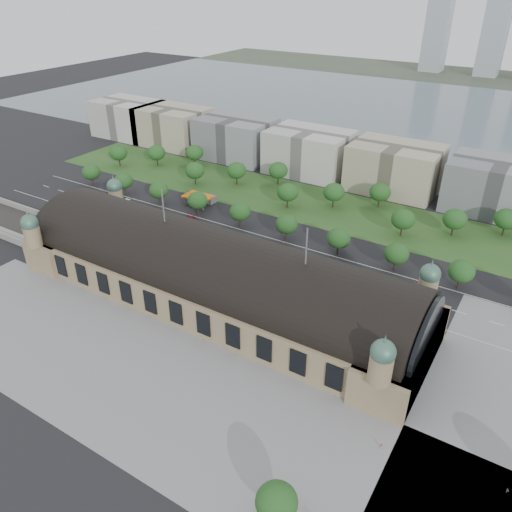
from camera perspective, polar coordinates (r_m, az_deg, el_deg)
The scene contains 56 objects.
ground at distance 178.81m, azimuth -4.81°, elevation -4.91°, with size 900.00×900.00×0.00m, color black.
station at distance 173.17m, azimuth -4.95°, elevation -2.12°, with size 150.00×48.40×44.30m.
track_cutting at distance 251.48m, azimuth -25.83°, elevation 3.05°, with size 70.00×24.00×3.10m.
plaza_south at distance 148.25m, azimuth -11.94°, elevation -14.27°, with size 190.00×48.00×0.12m, color gray.
road_slab at distance 215.07m, azimuth -3.14°, elevation 1.61°, with size 260.00×26.00×0.10m, color black.
grass_belt at distance 255.29m, azimuth 4.87°, elevation 6.29°, with size 300.00×45.00×0.10m, color #285221.
petrol_station at distance 251.87m, azimuth -5.99°, elevation 6.62°, with size 14.00×13.00×5.05m.
lake at distance 435.96m, azimuth 19.79°, elevation 14.70°, with size 700.00×320.00×0.08m, color slate.
far_shore at distance 629.09m, azimuth 24.56°, elevation 18.08°, with size 700.00×120.00×0.14m, color #44513D.
far_tower_left at distance 644.99m, azimuth 19.96°, elevation 22.80°, with size 24.00×24.00×80.00m, color #9EA8B2.
far_tower_mid at distance 633.49m, azimuth 25.59°, elevation 21.90°, with size 24.00×24.00×85.00m, color #9EA8B2.
office_0 at distance 371.24m, azimuth -14.34°, elevation 15.01°, with size 45.00×32.00×24.00m, color beige.
office_1 at distance 344.40m, azimuth -9.46°, elevation 14.39°, with size 45.00×32.00×24.00m, color #B8AC90.
office_2 at distance 314.80m, azimuth -2.33°, elevation 13.30°, with size 45.00×32.00×24.00m, color gray.
office_3 at distance 290.85m, azimuth 6.05°, elevation 11.75°, with size 45.00×32.00×24.00m, color beige.
office_4 at distance 274.01m, azimuth 15.55°, elevation 9.67°, with size 45.00×32.00×24.00m, color #B8AC90.
office_5 at distance 265.66m, azimuth 25.83°, elevation 7.11°, with size 45.00×32.00×24.00m, color gray.
tree_row_0 at distance 285.78m, azimuth -18.32°, elevation 9.09°, with size 9.60×9.60×11.52m.
tree_row_1 at distance 268.63m, azimuth -14.90°, elevation 8.31°, with size 9.60×9.60×11.52m.
tree_row_2 at distance 252.60m, azimuth -11.04°, elevation 7.39°, with size 9.60×9.60×11.52m.
tree_row_3 at distance 237.91m, azimuth -6.71°, elevation 6.32°, with size 9.60×9.60×11.52m.
tree_row_4 at distance 224.83m, azimuth -1.85°, elevation 5.07°, with size 9.60×9.60×11.52m.
tree_row_5 at distance 213.66m, azimuth 3.53°, elevation 3.63°, with size 9.60×9.60×11.52m.
tree_row_6 at distance 204.70m, azimuth 9.42°, elevation 2.02°, with size 9.60×9.60×11.52m.
tree_row_7 at distance 198.25m, azimuth 15.76°, elevation 0.25°, with size 9.60×9.60×11.52m.
tree_row_8 at distance 194.58m, azimuth 22.43°, elevation -1.60°, with size 9.60×9.60×11.52m.
tree_belt_0 at distance 311.30m, azimuth -15.45°, elevation 11.30°, with size 10.40×10.40×12.48m.
tree_belt_1 at distance 306.32m, azimuth -11.30°, elevation 11.50°, with size 10.40×10.40×12.48m.
tree_belt_2 at distance 302.93m, azimuth -7.04°, elevation 11.65°, with size 10.40×10.40×12.48m.
tree_belt_3 at distance 273.99m, azimuth -7.01°, elevation 9.66°, with size 10.40×10.40×12.48m.
tree_belt_4 at distance 272.32m, azimuth -2.24°, elevation 9.74°, with size 10.40×10.40×12.48m.
tree_belt_5 at distance 272.50m, azimuth 2.56°, elevation 9.74°, with size 10.40×10.40×12.48m.
tree_belt_6 at distance 244.39m, azimuth 3.65°, elevation 7.28°, with size 10.40×10.40×12.48m.
tree_belt_7 at distance 246.94m, azimuth 8.90°, elevation 7.22°, with size 10.40×10.40×12.48m.
tree_belt_8 at distance 251.49m, azimuth 14.00°, elevation 7.10°, with size 10.40×10.40×12.48m.
tree_belt_9 at distance 225.57m, azimuth 16.47°, elevation 4.05°, with size 10.40×10.40×12.48m.
tree_belt_10 at distance 233.03m, azimuth 21.78°, elevation 3.94°, with size 10.40×10.40×12.48m.
tree_belt_11 at distance 242.35m, azimuth 26.72°, elevation 3.80°, with size 10.40×10.40×12.48m.
tree_plaza_s at distance 114.35m, azimuth 2.37°, elevation -26.26°, with size 9.00×9.00×10.64m.
traffic_car_1 at distance 268.02m, azimuth -17.32°, elevation 6.33°, with size 1.40×4.02×1.33m, color gray.
traffic_car_2 at distance 225.73m, azimuth -8.61°, elevation 2.92°, with size 2.18×4.72×1.31m, color black.
traffic_car_3 at distance 236.58m, azimuth -7.35°, elevation 4.34°, with size 1.92×4.71×1.37m, color maroon.
traffic_car_4 at distance 192.11m, azimuth 3.88°, elevation -1.94°, with size 1.55×3.85×1.31m, color #172441.
traffic_car_5 at distance 195.93m, azimuth 9.14°, elevation -1.59°, with size 1.44×4.13×1.36m, color slate.
parked_car_0 at distance 223.81m, azimuth -13.06°, elevation 2.24°, with size 1.61×4.61×1.52m, color black.
parked_car_1 at distance 229.90m, azimuth -14.73°, elevation 2.80°, with size 2.69×5.84×1.62m, color #9B2C13.
parked_car_2 at distance 223.69m, azimuth -13.01°, elevation 2.21°, with size 1.96×4.83×1.40m, color #1A234B.
parked_car_3 at distance 221.64m, azimuth -12.43°, elevation 2.03°, with size 1.82×4.52×1.54m, color #55585C.
parked_car_4 at distance 226.97m, azimuth -13.94°, elevation 2.54°, with size 1.70×4.88×1.61m, color white.
parked_car_5 at distance 218.89m, azimuth -11.33°, elevation 1.80°, with size 2.68×5.82×1.62m, color #919499.
parked_car_6 at distance 202.91m, azimuth -5.92°, elevation -0.12°, with size 2.26×5.56×1.61m, color black.
bus_west at distance 197.90m, azimuth 1.90°, elevation -0.51°, with size 2.79×11.94×3.33m, color #B3251C.
bus_mid at distance 190.88m, azimuth 6.59°, elevation -1.96°, with size 2.74×11.72×3.27m, color beige.
bus_east at distance 194.32m, azimuth 4.11°, elevation -1.18°, with size 2.88×12.31×3.43m, color silver.
pedestrian_0 at distance 133.80m, azimuth 14.11°, elevation -20.34°, with size 0.75×0.43×1.54m, color gray.
pedestrian_2 at distance 135.33m, azimuth 26.83°, elevation -22.78°, with size 0.78×0.45×1.61m, color gray.
Camera 1 is at (90.09, -116.25, 101.71)m, focal length 35.00 mm.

